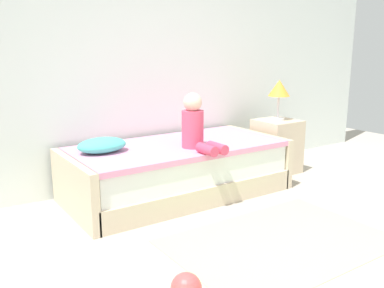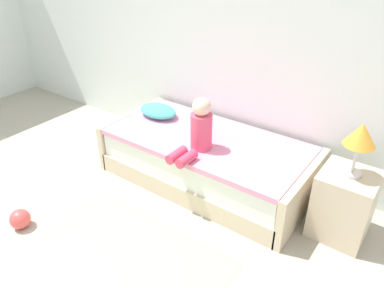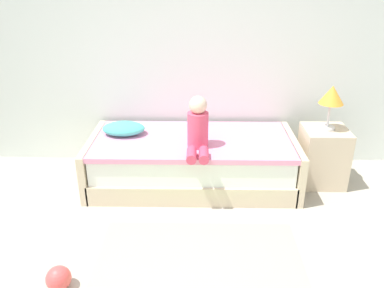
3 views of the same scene
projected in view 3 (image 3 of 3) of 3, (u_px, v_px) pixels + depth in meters
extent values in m
cube|color=silver|center=(169.00, 33.00, 4.13)|extent=(7.20, 0.10, 2.90)
cube|color=beige|center=(192.00, 173.00, 4.13)|extent=(2.00, 1.00, 0.20)
cube|color=white|center=(192.00, 154.00, 4.04)|extent=(1.94, 0.94, 0.25)
cube|color=pink|center=(192.00, 141.00, 3.98)|extent=(1.98, 0.98, 0.05)
cube|color=beige|center=(95.00, 160.00, 4.08)|extent=(0.07, 1.00, 0.50)
cube|color=beige|center=(291.00, 161.00, 4.05)|extent=(0.07, 1.00, 0.50)
cube|color=beige|center=(323.00, 156.00, 4.05)|extent=(0.44, 0.44, 0.60)
cylinder|color=silver|center=(327.00, 128.00, 3.92)|extent=(0.15, 0.15, 0.03)
cylinder|color=silver|center=(329.00, 115.00, 3.86)|extent=(0.02, 0.02, 0.24)
cone|color=#F29E33|center=(332.00, 95.00, 3.78)|extent=(0.24, 0.24, 0.18)
cylinder|color=#E04C6B|center=(198.00, 130.00, 3.73)|extent=(0.20, 0.20, 0.34)
sphere|color=beige|center=(198.00, 105.00, 3.63)|extent=(0.17, 0.17, 0.17)
cylinder|color=#D83F60|center=(191.00, 155.00, 3.51)|extent=(0.09, 0.22, 0.09)
cylinder|color=#D83F60|center=(204.00, 155.00, 3.51)|extent=(0.09, 0.22, 0.09)
ellipsoid|color=#4CCCBC|center=(124.00, 128.00, 4.04)|extent=(0.44, 0.30, 0.13)
sphere|color=#E54C4C|center=(59.00, 278.00, 2.74)|extent=(0.18, 0.18, 0.18)
cube|color=#B2D189|center=(199.00, 266.00, 2.98)|extent=(1.60, 1.10, 0.01)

